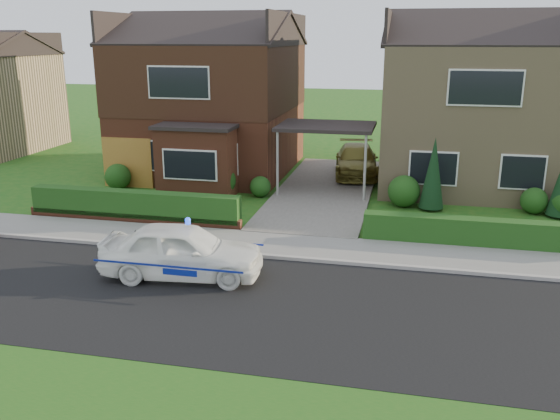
# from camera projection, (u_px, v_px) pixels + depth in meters

# --- Properties ---
(ground) EXTENTS (120.00, 120.00, 0.00)m
(ground) POSITION_uv_depth(u_px,v_px,m) (258.00, 305.00, 14.15)
(ground) COLOR #185416
(ground) RESTS_ON ground
(road) EXTENTS (60.00, 6.00, 0.02)m
(road) POSITION_uv_depth(u_px,v_px,m) (258.00, 305.00, 14.15)
(road) COLOR black
(road) RESTS_ON ground
(kerb) EXTENTS (60.00, 0.16, 0.12)m
(kerb) POSITION_uv_depth(u_px,v_px,m) (285.00, 258.00, 16.99)
(kerb) COLOR #9E9993
(kerb) RESTS_ON ground
(sidewalk) EXTENTS (60.00, 2.00, 0.10)m
(sidewalk) POSITION_uv_depth(u_px,v_px,m) (292.00, 246.00, 17.98)
(sidewalk) COLOR slate
(sidewalk) RESTS_ON ground
(driveway) EXTENTS (3.80, 12.00, 0.12)m
(driveway) POSITION_uv_depth(u_px,v_px,m) (325.00, 190.00, 24.44)
(driveway) COLOR #666059
(driveway) RESTS_ON ground
(house_left) EXTENTS (7.50, 9.53, 7.25)m
(house_left) POSITION_uv_depth(u_px,v_px,m) (212.00, 89.00, 27.29)
(house_left) COLOR brown
(house_left) RESTS_ON ground
(house_right) EXTENTS (7.50, 8.06, 7.25)m
(house_right) POSITION_uv_depth(u_px,v_px,m) (473.00, 98.00, 25.01)
(house_right) COLOR tan
(house_right) RESTS_ON ground
(carport_link) EXTENTS (3.80, 3.00, 2.77)m
(carport_link) POSITION_uv_depth(u_px,v_px,m) (326.00, 128.00, 23.66)
(carport_link) COLOR black
(carport_link) RESTS_ON ground
(garage_door) EXTENTS (2.20, 0.10, 2.10)m
(garage_door) POSITION_uv_depth(u_px,v_px,m) (128.00, 163.00, 24.90)
(garage_door) COLOR #8E601F
(garage_door) RESTS_ON ground
(dwarf_wall) EXTENTS (7.70, 0.25, 0.36)m
(dwarf_wall) POSITION_uv_depth(u_px,v_px,m) (133.00, 218.00, 20.27)
(dwarf_wall) COLOR brown
(dwarf_wall) RESTS_ON ground
(hedge_left) EXTENTS (7.50, 0.55, 0.90)m
(hedge_left) POSITION_uv_depth(u_px,v_px,m) (135.00, 222.00, 20.46)
(hedge_left) COLOR #143E13
(hedge_left) RESTS_ON ground
(hedge_right) EXTENTS (7.50, 0.55, 0.80)m
(hedge_right) POSITION_uv_depth(u_px,v_px,m) (487.00, 248.00, 17.96)
(hedge_right) COLOR #143E13
(hedge_right) RESTS_ON ground
(shrub_left_far) EXTENTS (1.08, 1.08, 1.08)m
(shrub_left_far) POSITION_uv_depth(u_px,v_px,m) (118.00, 177.00, 24.66)
(shrub_left_far) COLOR #143E13
(shrub_left_far) RESTS_ON ground
(shrub_left_mid) EXTENTS (1.32, 1.32, 1.32)m
(shrub_left_mid) POSITION_uv_depth(u_px,v_px,m) (219.00, 180.00, 23.51)
(shrub_left_mid) COLOR #143E13
(shrub_left_mid) RESTS_ON ground
(shrub_left_near) EXTENTS (0.84, 0.84, 0.84)m
(shrub_left_near) POSITION_uv_depth(u_px,v_px,m) (260.00, 187.00, 23.52)
(shrub_left_near) COLOR #143E13
(shrub_left_near) RESTS_ON ground
(shrub_right_near) EXTENTS (1.20, 1.20, 1.20)m
(shrub_right_near) POSITION_uv_depth(u_px,v_px,m) (404.00, 191.00, 22.12)
(shrub_right_near) COLOR #143E13
(shrub_right_near) RESTS_ON ground
(shrub_right_mid) EXTENTS (0.96, 0.96, 0.96)m
(shrub_right_mid) POSITION_uv_depth(u_px,v_px,m) (534.00, 201.00, 21.29)
(shrub_right_mid) COLOR #143E13
(shrub_right_mid) RESTS_ON ground
(conifer_a) EXTENTS (0.90, 0.90, 2.60)m
(conifer_a) POSITION_uv_depth(u_px,v_px,m) (433.00, 175.00, 21.53)
(conifer_a) COLOR black
(conifer_a) RESTS_ON ground
(police_car) EXTENTS (3.93, 4.44, 1.62)m
(police_car) POSITION_uv_depth(u_px,v_px,m) (182.00, 251.00, 15.60)
(police_car) COLOR white
(police_car) RESTS_ON ground
(driveway_car) EXTENTS (2.36, 4.74, 1.32)m
(driveway_car) POSITION_uv_depth(u_px,v_px,m) (356.00, 160.00, 26.67)
(driveway_car) COLOR brown
(driveway_car) RESTS_ON driveway
(potted_plant_a) EXTENTS (0.39, 0.28, 0.72)m
(potted_plant_a) POSITION_uv_depth(u_px,v_px,m) (97.00, 203.00, 21.49)
(potted_plant_a) COLOR gray
(potted_plant_a) RESTS_ON ground
(potted_plant_b) EXTENTS (0.50, 0.46, 0.72)m
(potted_plant_b) POSITION_uv_depth(u_px,v_px,m) (220.00, 213.00, 20.28)
(potted_plant_b) COLOR gray
(potted_plant_b) RESTS_ON ground
(potted_plant_c) EXTENTS (0.47, 0.47, 0.69)m
(potted_plant_c) POSITION_uv_depth(u_px,v_px,m) (197.00, 212.00, 20.45)
(potted_plant_c) COLOR gray
(potted_plant_c) RESTS_ON ground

